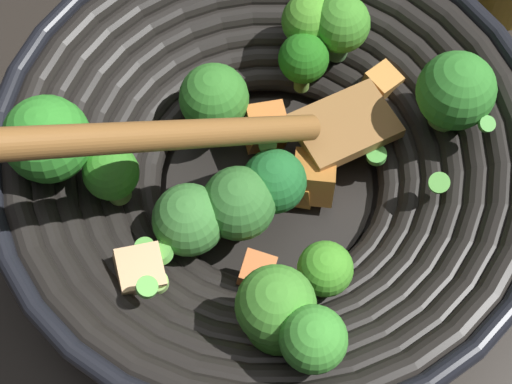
# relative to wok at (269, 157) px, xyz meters

# --- Properties ---
(ground_plane) EXTENTS (4.00, 4.00, 0.00)m
(ground_plane) POSITION_rel_wok_xyz_m (-0.00, -0.00, -0.06)
(ground_plane) COLOR #28231E
(wok) EXTENTS (0.40, 0.42, 0.23)m
(wok) POSITION_rel_wok_xyz_m (0.00, 0.00, 0.00)
(wok) COLOR black
(wok) RESTS_ON ground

